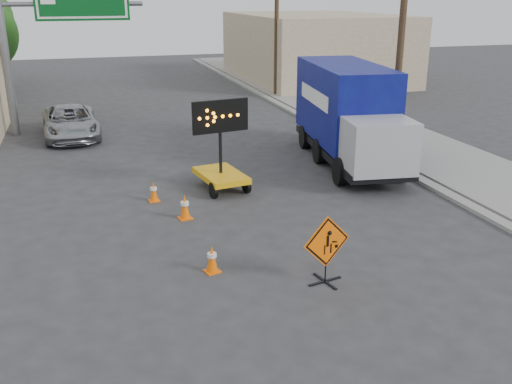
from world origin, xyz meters
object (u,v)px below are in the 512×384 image
arrow_board (221,170)px  box_truck (348,120)px  construction_sign (326,248)px  pickup_truck (70,122)px

arrow_board → box_truck: box_truck is taller
construction_sign → box_truck: (4.60, 8.50, 0.79)m
arrow_board → box_truck: (5.27, 1.63, 0.97)m
construction_sign → box_truck: 9.70m
arrow_board → pickup_truck: size_ratio=0.60×
pickup_truck → box_truck: size_ratio=0.63×
construction_sign → pickup_truck: construction_sign is taller
pickup_truck → construction_sign: bearing=-74.5°
arrow_board → box_truck: size_ratio=0.38×
arrow_board → box_truck: bearing=8.2°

